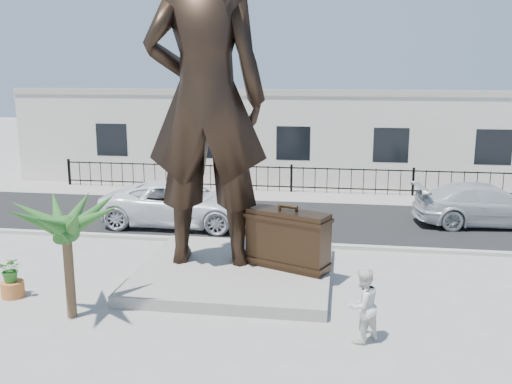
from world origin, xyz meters
TOP-DOWN VIEW (x-y plane):
  - ground at (0.00, 0.00)m, footprint 100.00×100.00m
  - street at (0.00, 8.00)m, footprint 40.00×7.00m
  - curb at (0.00, 4.50)m, footprint 40.00×0.25m
  - far_sidewalk at (0.00, 12.00)m, footprint 40.00×2.50m
  - plinth at (-0.50, 1.50)m, footprint 5.20×5.20m
  - fence at (0.00, 12.80)m, footprint 22.00×0.10m
  - building at (0.00, 17.00)m, footprint 28.00×7.00m
  - statue at (-1.34, 1.85)m, footprint 3.50×2.48m
  - suitcase at (0.93, 1.61)m, footprint 2.36×1.56m
  - tourist at (2.84, -1.88)m, footprint 0.99×0.97m
  - car_white at (-3.47, 6.46)m, footprint 5.76×2.74m
  - car_silver at (7.60, 8.13)m, footprint 5.44×2.71m
  - worker at (-2.72, 11.65)m, footprint 1.31×0.79m
  - palm_tree at (-3.74, -1.66)m, footprint 1.80×1.80m
  - planter at (-5.76, -0.77)m, footprint 0.56×0.56m
  - shrub at (-5.76, -0.77)m, footprint 0.70×0.65m

SIDE VIEW (x-z plane):
  - ground at x=0.00m, z-range 0.00..0.00m
  - palm_tree at x=-3.74m, z-range -1.60..1.60m
  - street at x=0.00m, z-range 0.00..0.01m
  - far_sidewalk at x=0.00m, z-range 0.00..0.02m
  - curb at x=0.00m, z-range 0.00..0.12m
  - plinth at x=-0.50m, z-range 0.00..0.30m
  - planter at x=-5.76m, z-range 0.00..0.40m
  - fence at x=0.00m, z-range 0.00..1.20m
  - shrub at x=-5.76m, z-range 0.40..1.06m
  - car_silver at x=7.60m, z-range 0.01..1.53m
  - tourist at x=2.84m, z-range 0.00..1.60m
  - car_white at x=-3.47m, z-range 0.01..1.60m
  - worker at x=-2.72m, z-range 0.02..2.00m
  - suitcase at x=0.93m, z-range 0.30..1.90m
  - building at x=0.00m, z-range 0.00..4.40m
  - statue at x=-1.34m, z-range 0.30..9.35m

